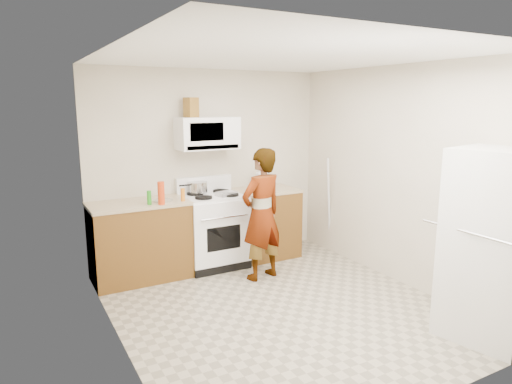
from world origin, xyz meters
TOP-DOWN VIEW (x-y plane):
  - floor at (0.00, 0.00)m, footprint 3.60×3.60m
  - back_wall at (0.00, 1.79)m, footprint 3.20×0.02m
  - right_wall at (1.59, 0.00)m, footprint 0.02×3.60m
  - cabinet_left at (-1.04, 1.49)m, footprint 1.12×0.62m
  - counter_left at (-1.04, 1.49)m, footprint 1.14×0.64m
  - cabinet_right at (0.68, 1.49)m, footprint 0.80×0.62m
  - counter_right at (0.68, 1.49)m, footprint 0.82×0.64m
  - gas_range at (-0.10, 1.48)m, footprint 0.76×0.65m
  - microwave at (-0.10, 1.61)m, footprint 0.76×0.38m
  - person at (0.23, 0.80)m, footprint 0.64×0.49m
  - fridge at (1.33, -1.38)m, footprint 0.84×0.84m
  - kettle at (0.68, 1.58)m, footprint 0.17×0.17m
  - jug at (-0.30, 1.63)m, footprint 0.17×0.17m
  - saucepan at (-0.23, 1.63)m, footprint 0.28×0.28m
  - tray at (0.04, 1.37)m, footprint 0.29×0.23m
  - bottle_spray at (-0.83, 1.25)m, footprint 0.08×0.08m
  - bottle_hot_sauce at (-0.56, 1.30)m, footprint 0.06×0.06m
  - bottle_green_cap at (-0.96, 1.31)m, footprint 0.05×0.05m
  - pot_lid at (-0.76, 1.43)m, footprint 0.30×0.30m
  - broom at (1.55, 1.22)m, footprint 0.24×0.20m

SIDE VIEW (x-z plane):
  - floor at x=0.00m, z-range 0.00..0.00m
  - cabinet_left at x=-1.04m, z-range 0.00..0.90m
  - cabinet_right at x=0.68m, z-range 0.00..0.90m
  - gas_range at x=-0.10m, z-range -0.08..1.05m
  - broom at x=1.55m, z-range 0.01..1.34m
  - person at x=0.23m, z-range 0.00..1.57m
  - fridge at x=1.33m, z-range 0.00..1.70m
  - counter_left at x=-1.04m, z-range 0.90..0.93m
  - counter_right at x=0.68m, z-range 0.90..0.93m
  - pot_lid at x=-0.76m, z-range 0.94..0.95m
  - tray at x=0.04m, z-range 0.93..0.98m
  - bottle_hot_sauce at x=-0.56m, z-range 0.94..1.09m
  - bottle_green_cap at x=-0.96m, z-range 0.94..1.10m
  - saucepan at x=-0.23m, z-range 0.95..1.08m
  - kettle at x=0.68m, z-range 0.94..1.14m
  - bottle_spray at x=-0.83m, z-range 0.94..1.20m
  - back_wall at x=0.00m, z-range 0.00..2.50m
  - right_wall at x=1.59m, z-range 0.00..2.50m
  - microwave at x=-0.10m, z-range 1.50..1.90m
  - jug at x=-0.30m, z-range 1.90..2.14m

